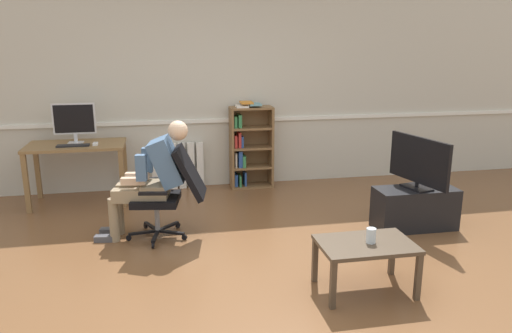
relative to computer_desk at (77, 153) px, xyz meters
The scene contains 14 objects.
ground_plane 2.91m from the computer_desk, 49.18° to the right, with size 18.00×18.00×0.00m, color brown.
back_wall 2.05m from the computer_desk, 15.06° to the left, with size 12.00×0.13×2.70m.
computer_desk is the anchor object (origin of this frame).
imac_monitor 0.40m from the computer_desk, 94.67° to the left, with size 0.51×0.14×0.49m.
keyboard 0.19m from the computer_desk, 93.55° to the right, with size 0.38×0.12×0.02m, color black.
computer_mouse 0.30m from the computer_desk, 25.93° to the right, with size 0.06×0.10×0.03m, color white.
bookshelf 2.23m from the computer_desk, ahead, with size 0.58×0.29×1.19m.
radiator 1.34m from the computer_desk, 17.45° to the left, with size 0.70×0.08×0.63m.
office_chair 1.76m from the computer_desk, 50.62° to the right, with size 0.86×0.62×0.96m.
person_seated 1.61m from the computer_desk, 55.11° to the right, with size 0.99×0.46×1.23m.
tv_stand 4.06m from the computer_desk, 23.48° to the right, with size 0.88×0.38×0.45m.
tv_screen 4.04m from the computer_desk, 23.47° to the right, with size 0.27×0.85×0.56m.
coffee_table 3.85m from the computer_desk, 46.98° to the right, with size 0.76×0.51×0.42m.
drinking_glass 3.87m from the computer_desk, 46.69° to the right, with size 0.08×0.08×0.12m, color silver.
Camera 1 is at (-0.82, -4.09, 2.00)m, focal length 34.53 mm.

